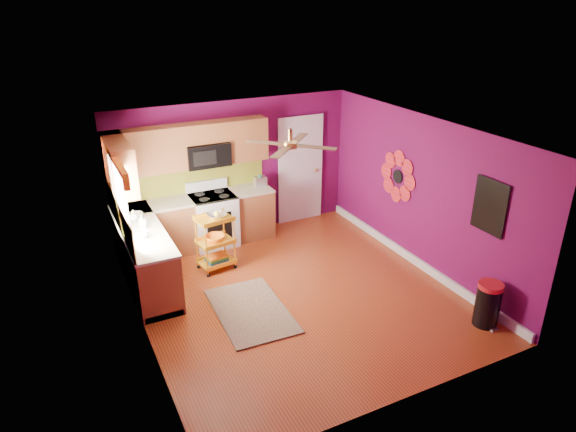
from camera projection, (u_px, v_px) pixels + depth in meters
ground at (296, 294)px, 7.80m from camera, size 5.00×5.00×0.00m
room_envelope at (298, 193)px, 7.16m from camera, size 4.54×5.04×2.52m
lower_cabinets at (175, 238)px, 8.57m from camera, size 2.81×2.31×0.94m
electric_range at (213, 219)px, 9.17m from camera, size 0.76×0.66×1.13m
upper_cabinetry at (168, 153)px, 8.36m from camera, size 2.80×2.30×1.26m
left_window at (119, 187)px, 7.07m from camera, size 0.08×1.35×1.08m
panel_door at (300, 171)px, 9.96m from camera, size 0.95×0.11×2.15m
right_wall_art at (436, 189)px, 7.85m from camera, size 0.04×2.74×1.04m
ceiling_fan at (290, 144)px, 7.05m from camera, size 1.01×1.01×0.26m
shag_rug at (251, 310)px, 7.36m from camera, size 1.03×1.61×0.02m
rolling_cart at (216, 240)px, 8.31m from camera, size 0.62×0.49×1.02m
trash_can at (488, 304)px, 6.96m from camera, size 0.35×0.37×0.64m
teal_kettle at (260, 181)px, 9.40m from camera, size 0.18×0.18×0.21m
toaster at (260, 181)px, 9.38m from camera, size 0.22×0.15×0.18m
soap_bottle_a at (142, 221)px, 7.70m from camera, size 0.09×0.10×0.21m
soap_bottle_b at (133, 216)px, 7.94m from camera, size 0.14×0.14×0.18m
counter_dish at (135, 216)px, 8.08m from camera, size 0.26×0.26×0.06m
counter_cup at (144, 235)px, 7.41m from camera, size 0.13×0.13×0.11m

